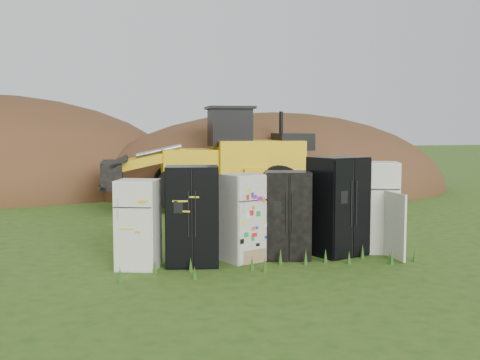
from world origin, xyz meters
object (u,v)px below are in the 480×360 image
Objects in this scene: fridge_black_right at (338,206)px; wheel_loader at (205,157)px; fridge_leftmost at (138,224)px; fridge_dark_mid at (287,215)px; fridge_open_door at (377,207)px; fridge_sticker at (243,218)px; fridge_black_side at (192,216)px.

wheel_loader is at bearing 79.96° from fridge_black_right.
fridge_leftmost is 0.24× the size of wheel_loader.
fridge_open_door reaches higher than fridge_dark_mid.
wheel_loader reaches higher than fridge_sticker.
fridge_black_right is at bearing 16.79° from fridge_dark_mid.
fridge_leftmost is 1.00m from fridge_black_side.
fridge_dark_mid is 0.92× the size of fridge_open_door.
fridge_open_door reaches higher than fridge_sticker.
fridge_black_side reaches higher than fridge_leftmost.
wheel_loader is at bearing 126.83° from fridge_open_door.
fridge_open_door is (0.92, 0.06, -0.06)m from fridge_black_right.
fridge_sticker is at bearing 16.81° from fridge_black_side.
wheel_loader is (-1.73, 7.54, 0.67)m from fridge_open_door.
fridge_open_door is 0.28× the size of wheel_loader.
fridge_sticker is 7.66m from wheel_loader.
fridge_black_side reaches higher than fridge_dark_mid.
wheel_loader is at bearing 105.33° from fridge_dark_mid.
fridge_leftmost is 0.82× the size of fridge_black_right.
fridge_black_side is 1.08× the size of fridge_dark_mid.
fridge_open_door is (2.87, 0.01, 0.09)m from fridge_sticker.
fridge_dark_mid is (1.89, 0.01, -0.07)m from fridge_black_side.
fridge_dark_mid is 7.63m from wheel_loader.
fridge_black_side is at bearing -162.51° from fridge_dark_mid.
fridge_black_right is 0.30× the size of wheel_loader.
fridge_sticker is (1.01, 0.06, -0.09)m from fridge_black_side.
fridge_sticker is 0.88m from fridge_dark_mid.
fridge_sticker is 1.96m from fridge_black_right.
fridge_dark_mid is at bearing 163.38° from fridge_black_right.
fridge_black_right reaches higher than fridge_leftmost.
wheel_loader is at bearing 90.59° from fridge_leftmost.
fridge_open_door is at bearing 23.57° from fridge_leftmost.
fridge_open_door is at bearing 14.52° from fridge_black_side.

